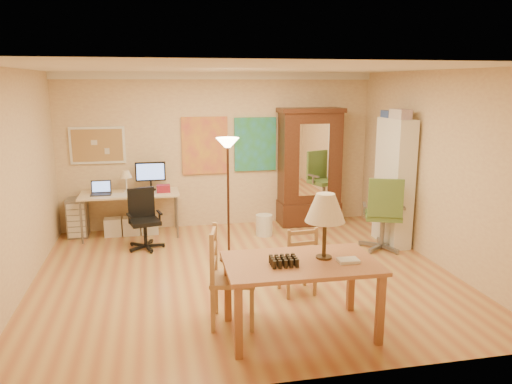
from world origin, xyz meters
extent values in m
plane|color=#B0683E|center=(0.00, 0.00, 0.00)|extent=(5.50, 5.50, 0.00)
cube|color=white|center=(0.00, 2.46, 2.64)|extent=(5.50, 0.08, 0.12)
cube|color=tan|center=(-2.05, 2.47, 1.50)|extent=(0.90, 0.04, 0.62)
cube|color=yellow|center=(-0.25, 2.47, 1.45)|extent=(0.80, 0.04, 1.00)
cube|color=teal|center=(0.65, 2.47, 1.45)|extent=(0.75, 0.04, 0.95)
cube|color=brown|center=(0.27, -1.66, 0.75)|extent=(1.56, 0.95, 0.04)
cube|color=brown|center=(-0.43, -2.03, 0.36)|extent=(0.07, 0.07, 0.73)
cube|color=brown|center=(0.96, -2.06, 0.36)|extent=(0.07, 0.07, 0.73)
cube|color=brown|center=(-0.42, -1.26, 0.36)|extent=(0.07, 0.07, 0.73)
cube|color=brown|center=(0.98, -1.28, 0.36)|extent=(0.07, 0.07, 0.73)
cylinder|color=#312110|center=(0.53, -1.61, 0.78)|extent=(0.16, 0.16, 0.02)
cylinder|color=#312110|center=(0.53, -1.61, 0.97)|extent=(0.04, 0.04, 0.41)
cone|color=beige|center=(0.53, -1.61, 1.30)|extent=(0.41, 0.41, 0.29)
cube|color=beige|center=(0.73, -1.77, 0.78)|extent=(0.21, 0.16, 0.03)
cube|color=black|center=(0.08, -1.73, 0.81)|extent=(0.29, 0.23, 0.08)
cube|color=#9D7D47|center=(0.52, -0.69, 0.41)|extent=(0.43, 0.41, 0.04)
cube|color=#9D7D47|center=(0.68, -0.51, 0.19)|extent=(0.04, 0.04, 0.39)
cube|color=#9D7D47|center=(0.34, -0.54, 0.19)|extent=(0.04, 0.04, 0.39)
cube|color=#9D7D47|center=(0.71, -0.84, 0.19)|extent=(0.04, 0.04, 0.39)
cube|color=#9D7D47|center=(0.36, -0.87, 0.19)|extent=(0.04, 0.04, 0.39)
cube|color=#9D7D47|center=(0.71, -0.84, 0.63)|extent=(0.04, 0.04, 0.45)
cube|color=#9D7D47|center=(0.36, -0.87, 0.63)|extent=(0.04, 0.04, 0.45)
cube|color=#9D7D47|center=(0.53, -0.85, 0.68)|extent=(0.34, 0.06, 0.05)
cube|color=#9D7D47|center=(-0.37, -1.32, 0.50)|extent=(0.55, 0.57, 0.04)
cube|color=#9D7D47|center=(-0.21, -1.57, 0.24)|extent=(0.05, 0.05, 0.48)
cube|color=#9D7D47|center=(-0.13, -1.15, 0.24)|extent=(0.05, 0.05, 0.48)
cube|color=#9D7D47|center=(-0.61, -1.49, 0.24)|extent=(0.05, 0.05, 0.48)
cube|color=#9D7D47|center=(-0.52, -1.07, 0.24)|extent=(0.05, 0.05, 0.48)
cube|color=#9D7D47|center=(-0.61, -1.49, 0.78)|extent=(0.05, 0.05, 0.56)
cube|color=#9D7D47|center=(-0.52, -1.07, 0.78)|extent=(0.05, 0.05, 0.56)
cube|color=#9D7D47|center=(-0.56, -1.28, 0.83)|extent=(0.12, 0.42, 0.06)
cylinder|color=#382016|center=(-0.13, 0.60, 0.01)|extent=(0.27, 0.27, 0.03)
cylinder|color=#382016|center=(-0.13, 0.60, 0.86)|extent=(0.03, 0.03, 1.68)
cone|color=#FFE0A5|center=(-0.13, 0.60, 1.72)|extent=(0.32, 0.32, 0.13)
cube|color=beige|center=(-1.55, 2.12, 0.72)|extent=(1.61, 0.70, 0.03)
cylinder|color=slate|center=(-2.31, 1.82, 0.35)|extent=(0.04, 0.04, 0.70)
cylinder|color=slate|center=(-0.80, 1.82, 0.35)|extent=(0.04, 0.04, 0.70)
cylinder|color=slate|center=(-2.31, 2.42, 0.35)|extent=(0.04, 0.04, 0.70)
cylinder|color=slate|center=(-0.80, 2.42, 0.35)|extent=(0.04, 0.04, 0.70)
cube|color=black|center=(-2.01, 2.07, 0.74)|extent=(0.32, 0.22, 0.02)
cube|color=black|center=(-2.01, 2.23, 0.85)|extent=(0.32, 0.06, 0.21)
cube|color=black|center=(-1.20, 2.27, 1.06)|extent=(0.50, 0.04, 0.32)
cone|color=beige|center=(-1.60, 2.22, 1.04)|extent=(0.20, 0.20, 0.12)
cube|color=beige|center=(-1.70, 1.97, 0.74)|extent=(0.25, 0.32, 0.01)
cube|color=maroon|center=(-1.00, 2.07, 0.80)|extent=(0.22, 0.16, 0.12)
cube|color=white|center=(-1.86, 2.17, 0.15)|extent=(0.28, 0.24, 0.30)
cube|color=white|center=(-1.55, 2.17, 0.15)|extent=(0.28, 0.24, 0.30)
cube|color=silver|center=(-1.25, 2.17, 0.15)|extent=(0.28, 0.24, 0.30)
cylinder|color=black|center=(-1.31, 1.37, 0.22)|extent=(0.05, 0.05, 0.36)
cube|color=black|center=(-1.31, 1.37, 0.43)|extent=(0.51, 0.50, 0.06)
cube|color=black|center=(-1.36, 1.56, 0.70)|extent=(0.41, 0.14, 0.47)
cube|color=black|center=(-1.54, 1.32, 0.56)|extent=(0.10, 0.27, 0.03)
cube|color=black|center=(-1.09, 1.42, 0.56)|extent=(0.10, 0.27, 0.03)
cylinder|color=slate|center=(2.28, 0.63, 0.28)|extent=(0.07, 0.07, 0.44)
cube|color=#546C30|center=(2.28, 0.63, 0.53)|extent=(0.68, 0.66, 0.08)
cube|color=#546C30|center=(2.19, 0.40, 0.86)|extent=(0.49, 0.23, 0.57)
cube|color=slate|center=(2.55, 0.53, 0.68)|extent=(0.16, 0.33, 0.03)
cube|color=slate|center=(2.01, 0.73, 0.68)|extent=(0.16, 0.33, 0.03)
cube|color=slate|center=(-2.42, 2.26, 0.32)|extent=(0.32, 0.37, 0.65)
cube|color=silver|center=(-2.42, 2.06, 0.32)|extent=(0.28, 0.02, 0.55)
cube|color=#37170F|center=(1.60, 2.24, 1.01)|extent=(1.06, 0.48, 2.03)
cube|color=#37170F|center=(1.60, 2.24, 0.21)|extent=(1.10, 0.52, 0.41)
cube|color=white|center=(1.60, 1.99, 1.21)|extent=(0.53, 0.01, 1.25)
cube|color=#37170F|center=(1.60, 2.24, 2.05)|extent=(1.14, 0.54, 0.08)
cube|color=white|center=(2.55, 0.87, 1.00)|extent=(0.30, 0.80, 1.99)
cube|color=#993333|center=(2.51, 0.72, 0.48)|extent=(0.18, 0.40, 0.24)
cube|color=#334C99|center=(2.51, 1.07, 1.65)|extent=(0.18, 0.28, 0.20)
cylinder|color=silver|center=(0.64, 1.68, 0.18)|extent=(0.28, 0.28, 0.35)
camera|label=1|loc=(-1.13, -6.21, 2.53)|focal=35.00mm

